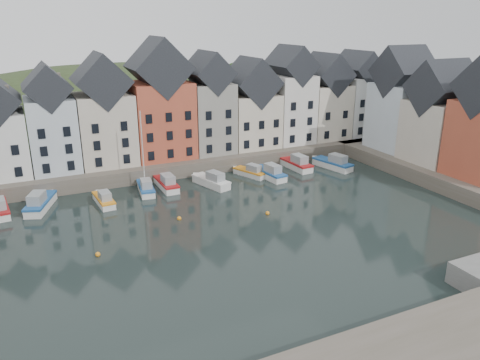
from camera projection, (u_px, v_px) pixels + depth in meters
ground at (240, 241)px, 48.96m from camera, size 260.00×260.00×0.00m
far_quay at (160, 159)px, 74.31m from camera, size 90.00×16.00×2.00m
right_quay at (467, 176)px, 66.10m from camera, size 14.00×54.00×2.00m
hillside at (132, 211)px, 102.73m from camera, size 153.60×70.40×64.00m
far_terrace at (181, 110)px, 71.33m from camera, size 72.37×8.16×17.78m
right_terrace at (441, 115)px, 67.47m from camera, size 8.30×24.25×16.36m
mooring_buoys at (187, 227)px, 51.87m from camera, size 20.50×5.50×0.50m
boat_b at (40, 203)px, 56.94m from camera, size 4.34×7.09×2.60m
boat_c at (104, 200)px, 58.44m from camera, size 2.10×5.56×2.09m
boat_d at (146, 187)px, 62.44m from camera, size 2.48×5.98×11.10m
boat_e at (167, 184)px, 63.93m from camera, size 2.04×6.29×2.40m
boat_f at (212, 181)px, 64.87m from camera, size 3.80×6.66×2.44m
boat_g at (251, 172)px, 69.02m from camera, size 3.60×5.66×2.08m
boat_h at (270, 173)px, 68.19m from camera, size 2.87×6.67×2.48m
boat_i at (296, 164)px, 72.51m from camera, size 2.46×6.86×2.59m
boat_j at (334, 164)px, 72.62m from camera, size 3.58×7.06×2.60m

